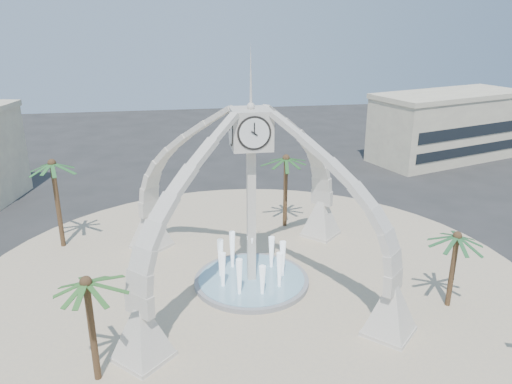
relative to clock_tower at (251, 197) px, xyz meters
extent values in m
plane|color=#282828|center=(0.00, 0.00, -6.49)|extent=(140.00, 140.00, 0.00)
cylinder|color=tan|center=(0.00, 0.00, -6.46)|extent=(40.00, 40.00, 0.06)
cube|color=beige|center=(0.00, 0.00, -1.59)|extent=(0.55, 0.55, 9.80)
cube|color=beige|center=(0.00, 0.00, 4.56)|extent=(2.50, 2.50, 2.50)
cone|color=beige|center=(0.00, 0.00, 7.81)|extent=(0.20, 0.20, 4.00)
cylinder|color=white|center=(0.00, -1.29, 4.56)|extent=(1.84, 0.04, 1.84)
pyramid|color=beige|center=(7.07, 7.07, -4.89)|extent=(3.80, 3.80, 3.20)
pyramid|color=beige|center=(-7.07, 7.07, -4.89)|extent=(3.80, 3.80, 3.20)
pyramid|color=beige|center=(-7.07, -7.07, -4.89)|extent=(3.80, 3.80, 3.20)
pyramid|color=beige|center=(7.07, -7.07, -4.89)|extent=(3.80, 3.80, 3.20)
cylinder|color=#99999B|center=(0.00, 0.00, -6.29)|extent=(8.00, 8.00, 0.40)
cylinder|color=#80ADC0|center=(0.00, 0.00, -6.07)|extent=(7.40, 7.40, 0.04)
cone|color=white|center=(0.00, 0.00, -4.47)|extent=(0.60, 0.60, 3.20)
cube|color=beige|center=(30.00, 28.00, -2.49)|extent=(21.49, 13.79, 8.00)
cube|color=beige|center=(30.00, 28.00, 1.81)|extent=(21.87, 14.17, 0.60)
cylinder|color=brown|center=(12.09, -4.87, -3.95)|extent=(0.33, 0.33, 5.07)
cylinder|color=brown|center=(-14.19, 8.42, -2.90)|extent=(0.38, 0.38, 7.18)
cylinder|color=brown|center=(4.50, 9.53, -3.29)|extent=(0.37, 0.37, 6.41)
cylinder|color=brown|center=(-9.35, -8.32, -3.59)|extent=(0.36, 0.36, 5.81)
camera|label=1|loc=(-4.73, -30.45, 11.29)|focal=35.00mm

